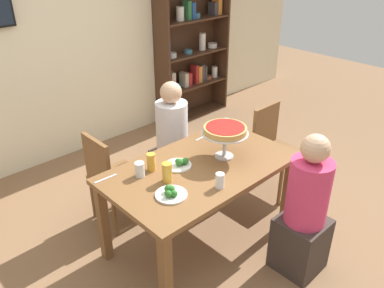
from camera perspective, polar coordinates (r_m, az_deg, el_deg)
name	(u,v)px	position (r m, az deg, el deg)	size (l,w,h in m)	color
ground_plane	(200,240)	(3.47, 1.16, -13.67)	(12.00, 12.00, 0.00)	#846042
rear_partition	(55,32)	(4.52, -19.22, 15.02)	(8.00, 0.12, 2.80)	beige
dining_table	(201,177)	(3.08, 1.28, -4.72)	(1.48, 0.87, 0.74)	brown
bookshelf	(192,33)	(5.40, -0.05, 15.72)	(1.12, 0.30, 2.21)	#422819
diner_near_right	(304,216)	(3.04, 15.91, -9.90)	(0.34, 0.34, 1.15)	#382D28
diner_far_right	(172,147)	(3.81, -2.85, -0.45)	(0.34, 0.34, 1.15)	#382D28
chair_far_left	(111,175)	(3.46, -11.67, -4.41)	(0.40, 0.40, 0.87)	brown
chair_head_east	(273,145)	(3.93, 11.63, -0.19)	(0.40, 0.40, 0.87)	brown
deep_dish_pizza_stand	(225,131)	(3.05, 4.81, 1.81)	(0.37, 0.37, 0.26)	silver
salad_plate_near_diner	(179,164)	(3.01, -1.84, -2.87)	(0.21, 0.21, 0.07)	white
salad_plate_far_diner	(171,193)	(2.69, -3.09, -7.08)	(0.22, 0.22, 0.07)	white
beer_glass_amber_tall	(167,172)	(2.81, -3.61, -4.09)	(0.07, 0.07, 0.15)	gold
beer_glass_amber_short	(151,162)	(2.95, -5.91, -2.62)	(0.07, 0.07, 0.14)	gold
water_glass_clear_near	(226,124)	(3.58, 4.98, 2.88)	(0.07, 0.07, 0.10)	white
water_glass_clear_far	(140,169)	(2.90, -7.55, -3.65)	(0.07, 0.07, 0.11)	white
water_glass_clear_spare	(220,181)	(2.76, 4.05, -5.30)	(0.06, 0.06, 0.11)	white
cutlery_fork_near	(203,137)	(3.44, 1.56, 0.99)	(0.18, 0.02, 0.01)	silver
cutlery_knife_near	(106,179)	(2.93, -12.37, -4.91)	(0.18, 0.02, 0.01)	silver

